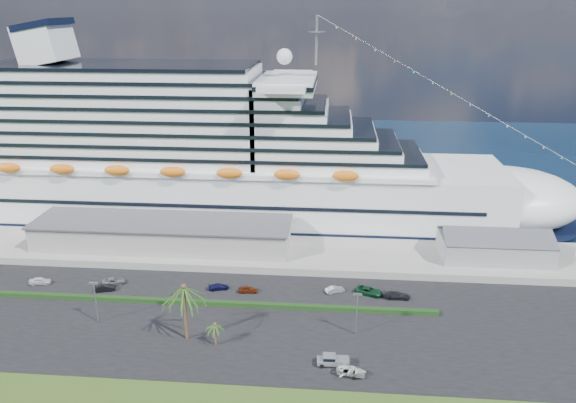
# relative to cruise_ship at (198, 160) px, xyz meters

# --- Properties ---
(ground) EXTENTS (420.00, 420.00, 0.00)m
(ground) POSITION_rel_cruise_ship_xyz_m (21.53, -64.00, -16.69)
(ground) COLOR #3B531B
(ground) RESTS_ON ground
(asphalt_lot) EXTENTS (140.00, 38.00, 0.12)m
(asphalt_lot) POSITION_rel_cruise_ship_xyz_m (21.53, -53.00, -16.63)
(asphalt_lot) COLOR black
(asphalt_lot) RESTS_ON ground
(wharf) EXTENTS (240.00, 20.00, 1.80)m
(wharf) POSITION_rel_cruise_ship_xyz_m (21.53, -24.00, -15.79)
(wharf) COLOR gray
(wharf) RESTS_ON ground
(water) EXTENTS (420.00, 160.00, 0.02)m
(water) POSITION_rel_cruise_ship_xyz_m (21.53, 66.00, -16.68)
(water) COLOR black
(water) RESTS_ON ground
(cruise_ship) EXTENTS (191.00, 38.00, 54.00)m
(cruise_ship) POSITION_rel_cruise_ship_xyz_m (0.00, 0.00, 0.00)
(cruise_ship) COLOR silver
(cruise_ship) RESTS_ON ground
(terminal_building) EXTENTS (61.00, 15.00, 6.30)m
(terminal_building) POSITION_rel_cruise_ship_xyz_m (-3.47, -24.00, -11.68)
(terminal_building) COLOR gray
(terminal_building) RESTS_ON wharf
(port_shed) EXTENTS (24.00, 12.31, 7.37)m
(port_shed) POSITION_rel_cruise_ship_xyz_m (73.53, -24.00, -12.30)
(port_shed) COLOR gray
(port_shed) RESTS_ON wharf
(hedge) EXTENTS (88.00, 1.10, 0.90)m
(hedge) POSITION_rel_cruise_ship_xyz_m (13.53, -48.00, -16.12)
(hedge) COLOR black
(hedge) RESTS_ON asphalt_lot
(lamp_post_left) EXTENTS (1.60, 0.35, 8.27)m
(lamp_post_left) POSITION_rel_cruise_ship_xyz_m (-6.47, -56.00, -11.35)
(lamp_post_left) COLOR gray
(lamp_post_left) RESTS_ON asphalt_lot
(lamp_post_right) EXTENTS (1.60, 0.35, 8.27)m
(lamp_post_right) POSITION_rel_cruise_ship_xyz_m (41.53, -56.00, -11.35)
(lamp_post_right) COLOR gray
(lamp_post_right) RESTS_ON asphalt_lot
(palm_tall) EXTENTS (8.82, 8.82, 11.13)m
(palm_tall) POSITION_rel_cruise_ship_xyz_m (11.53, -60.00, -7.49)
(palm_tall) COLOR #47301E
(palm_tall) RESTS_ON ground
(palm_short) EXTENTS (3.53, 3.53, 4.56)m
(palm_short) POSITION_rel_cruise_ship_xyz_m (17.03, -61.50, -13.03)
(palm_short) COLOR #47301E
(palm_short) RESTS_ON ground
(parked_car_0) EXTENTS (4.67, 2.51, 1.51)m
(parked_car_0) POSITION_rel_cruise_ship_xyz_m (-24.86, -42.42, -15.82)
(parked_car_0) COLOR white
(parked_car_0) RESTS_ON asphalt_lot
(parked_car_1) EXTENTS (4.48, 2.66, 1.40)m
(parked_car_1) POSITION_rel_cruise_ship_xyz_m (-9.97, -44.17, -15.88)
(parked_car_1) COLOR black
(parked_car_1) RESTS_ON asphalt_lot
(parked_car_2) EXTENTS (5.17, 3.56, 1.31)m
(parked_car_2) POSITION_rel_cruise_ship_xyz_m (-9.29, -41.04, -15.92)
(parked_car_2) COLOR gray
(parked_car_2) RESTS_ON asphalt_lot
(parked_car_3) EXTENTS (4.51, 2.82, 1.22)m
(parked_car_3) POSITION_rel_cruise_ship_xyz_m (13.46, -41.50, -15.97)
(parked_car_3) COLOR #11123D
(parked_car_3) RESTS_ON asphalt_lot
(parked_car_4) EXTENTS (4.06, 1.86, 1.35)m
(parked_car_4) POSITION_rel_cruise_ship_xyz_m (19.78, -42.22, -15.90)
(parked_car_4) COLOR #62210D
(parked_car_4) RESTS_ON asphalt_lot
(parked_car_5) EXTENTS (4.18, 2.90, 1.31)m
(parked_car_5) POSITION_rel_cruise_ship_xyz_m (37.64, -40.72, -15.92)
(parked_car_5) COLOR #94979A
(parked_car_5) RESTS_ON asphalt_lot
(parked_car_6) EXTENTS (6.13, 4.41, 1.55)m
(parked_car_6) POSITION_rel_cruise_ship_xyz_m (44.64, -40.95, -15.80)
(parked_car_6) COLOR #0E3A20
(parked_car_6) RESTS_ON asphalt_lot
(parked_car_7) EXTENTS (5.21, 2.17, 1.51)m
(parked_car_7) POSITION_rel_cruise_ship_xyz_m (50.12, -42.19, -15.82)
(parked_car_7) COLOR black
(parked_car_7) RESTS_ON asphalt_lot
(pickup_truck) EXTENTS (5.35, 2.14, 1.87)m
(pickup_truck) POSITION_rel_cruise_ship_xyz_m (37.42, -65.66, -15.55)
(pickup_truck) COLOR black
(pickup_truck) RESTS_ON asphalt_lot
(boat_trailer) EXTENTS (5.68, 4.12, 1.58)m
(boat_trailer) POSITION_rel_cruise_ship_xyz_m (40.43, -68.33, -15.53)
(boat_trailer) COLOR gray
(boat_trailer) RESTS_ON asphalt_lot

